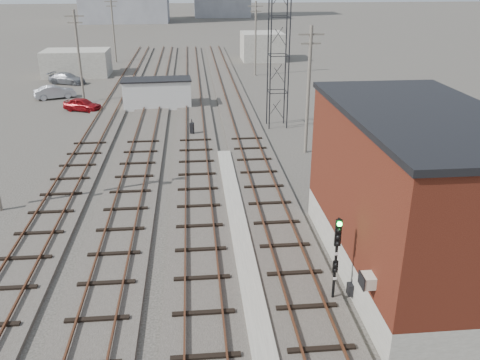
{
  "coord_description": "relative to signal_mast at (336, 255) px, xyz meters",
  "views": [
    {
      "loc": [
        -1.64,
        -6.66,
        12.32
      ],
      "look_at": [
        0.7,
        17.8,
        2.2
      ],
      "focal_mm": 38.0,
      "sensor_mm": 36.0,
      "label": 1
    }
  ],
  "objects": [
    {
      "name": "car_red",
      "position": [
        -15.74,
        31.87,
        -1.53
      ],
      "size": [
        3.92,
        2.74,
        1.24
      ],
      "primitive_type": "imported",
      "rotation": [
        0.0,
        0.0,
        1.18
      ],
      "color": "maroon",
      "rests_on": "ground"
    },
    {
      "name": "car_grey",
      "position": [
        -19.95,
        44.9,
        -1.51
      ],
      "size": [
        4.78,
        3.34,
        1.29
      ],
      "primitive_type": "imported",
      "rotation": [
        0.0,
        0.0,
        1.19
      ],
      "color": "slate",
      "rests_on": "ground"
    },
    {
      "name": "brick_building",
      "position": [
        3.8,
        2.05,
        1.48
      ],
      "size": [
        6.54,
        12.2,
        7.22
      ],
      "color": "gray",
      "rests_on": "ground"
    },
    {
      "name": "utility_pole_right_b",
      "position": [
        2.8,
        48.05,
        2.65
      ],
      "size": [
        1.8,
        0.24,
        9.0
      ],
      "color": "#595147",
      "rests_on": "ground"
    },
    {
      "name": "shed_left",
      "position": [
        -19.7,
        50.05,
        -0.55
      ],
      "size": [
        8.0,
        5.0,
        3.2
      ],
      "primitive_type": "cube",
      "color": "gray",
      "rests_on": "ground"
    },
    {
      "name": "utility_pole_right_a",
      "position": [
        2.8,
        18.05,
        2.65
      ],
      "size": [
        1.8,
        0.24,
        9.0
      ],
      "color": "#595147",
      "rests_on": "ground"
    },
    {
      "name": "signal_mast",
      "position": [
        0.0,
        0.0,
        0.0
      ],
      "size": [
        0.4,
        0.4,
        3.73
      ],
      "color": "gray",
      "rests_on": "ground"
    },
    {
      "name": "track_mid_left",
      "position": [
        -9.2,
        29.05,
        -2.04
      ],
      "size": [
        3.2,
        90.0,
        0.39
      ],
      "color": "#332D28",
      "rests_on": "ground"
    },
    {
      "name": "track_right",
      "position": [
        -1.2,
        29.05,
        -2.04
      ],
      "size": [
        3.2,
        90.0,
        0.39
      ],
      "color": "#332D28",
      "rests_on": "ground"
    },
    {
      "name": "track_mid_right",
      "position": [
        -5.2,
        29.05,
        -2.04
      ],
      "size": [
        3.2,
        90.0,
        0.39
      ],
      "color": "#332D28",
      "rests_on": "ground"
    },
    {
      "name": "lattice_tower",
      "position": [
        1.8,
        25.05,
        5.35
      ],
      "size": [
        1.6,
        1.6,
        15.0
      ],
      "color": "black",
      "rests_on": "ground"
    },
    {
      "name": "utility_pole_left_b",
      "position": [
        -16.2,
        35.05,
        2.65
      ],
      "size": [
        1.8,
        0.24,
        9.0
      ],
      "color": "#595147",
      "rests_on": "ground"
    },
    {
      "name": "car_silver",
      "position": [
        -19.58,
        37.36,
        -1.47
      ],
      "size": [
        4.33,
        2.81,
        1.35
      ],
      "primitive_type": "imported",
      "rotation": [
        0.0,
        0.0,
        1.94
      ],
      "color": "#A6A8AE",
      "rests_on": "ground"
    },
    {
      "name": "ground",
      "position": [
        -3.7,
        50.05,
        -2.15
      ],
      "size": [
        320.0,
        320.0,
        0.0
      ],
      "primitive_type": "plane",
      "color": "#282621",
      "rests_on": "ground"
    },
    {
      "name": "platform_curb",
      "position": [
        -3.2,
        4.05,
        -2.02
      ],
      "size": [
        0.9,
        28.0,
        0.26
      ],
      "primitive_type": "cube",
      "color": "gray",
      "rests_on": "ground"
    },
    {
      "name": "shed_right",
      "position": [
        5.3,
        60.05,
        -0.15
      ],
      "size": [
        6.0,
        6.0,
        4.0
      ],
      "primitive_type": "cube",
      "color": "gray",
      "rests_on": "ground"
    },
    {
      "name": "utility_pole_left_c",
      "position": [
        -16.2,
        60.05,
        2.65
      ],
      "size": [
        1.8,
        0.24,
        9.0
      ],
      "color": "#595147",
      "rests_on": "ground"
    },
    {
      "name": "switch_stand",
      "position": [
        -5.44,
        22.92,
        -1.55
      ],
      "size": [
        0.37,
        0.37,
        1.27
      ],
      "rotation": [
        0.0,
        0.0,
        -0.33
      ],
      "color": "black",
      "rests_on": "ground"
    },
    {
      "name": "site_trailer",
      "position": [
        -8.7,
        32.6,
        -0.74
      ],
      "size": [
        6.77,
        3.24,
        2.79
      ],
      "rotation": [
        0.0,
        0.0,
        0.05
      ],
      "color": "silver",
      "rests_on": "ground"
    },
    {
      "name": "track_left",
      "position": [
        -13.2,
        29.05,
        -2.04
      ],
      "size": [
        3.2,
        90.0,
        0.39
      ],
      "color": "#332D28",
      "rests_on": "ground"
    }
  ]
}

